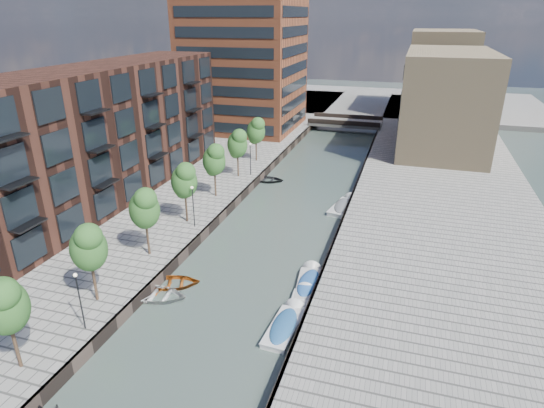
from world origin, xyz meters
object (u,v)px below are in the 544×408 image
at_px(motorboat_0, 286,324).
at_px(sloop_2, 173,285).
at_px(motorboat_2, 302,304).
at_px(tree_0, 4,304).
at_px(tree_4, 214,159).
at_px(tree_3, 184,180).
at_px(tree_2, 144,207).
at_px(tree_5, 237,143).
at_px(tree_6, 256,130).
at_px(sloop_3, 157,298).
at_px(motorboat_4, 344,206).
at_px(bridge, 346,122).
at_px(car, 408,139).
at_px(motorboat_3, 309,282).
at_px(sloop_4, 266,181).
at_px(tree_1, 88,246).

bearing_deg(motorboat_0, sloop_2, 166.72).
xyz_separation_m(sloop_2, motorboat_2, (10.36, 0.44, 0.09)).
bearing_deg(motorboat_0, motorboat_2, 80.89).
xyz_separation_m(tree_0, tree_4, (0.00, 28.00, 0.00)).
bearing_deg(tree_3, tree_4, 90.00).
xyz_separation_m(tree_2, tree_5, (0.00, 21.00, 0.00)).
distance_m(tree_6, sloop_3, 32.92).
xyz_separation_m(tree_3, motorboat_4, (14.00, 10.12, -5.09)).
bearing_deg(sloop_2, tree_0, 141.68).
bearing_deg(tree_0, sloop_3, 72.21).
distance_m(bridge, car, 15.21).
bearing_deg(motorboat_3, bridge, 95.60).
distance_m(tree_2, tree_3, 7.00).
height_order(tree_2, sloop_4, tree_2).
bearing_deg(sloop_2, sloop_3, 147.66).
xyz_separation_m(motorboat_0, motorboat_4, (0.62, 21.91, 0.02)).
bearing_deg(tree_2, tree_4, 90.00).
xyz_separation_m(tree_2, tree_6, (0.00, 28.00, 0.00)).
height_order(tree_4, tree_6, same).
xyz_separation_m(tree_5, motorboat_4, (14.00, -3.88, -5.09)).
bearing_deg(tree_2, sloop_3, -54.46).
bearing_deg(sloop_4, tree_0, 171.26).
relative_size(tree_6, motorboat_3, 1.17).
xyz_separation_m(sloop_2, sloop_3, (-0.36, -1.89, 0.00)).
distance_m(tree_0, tree_3, 21.00).
bearing_deg(sloop_2, tree_2, 33.01).
xyz_separation_m(tree_5, tree_6, (0.00, 7.00, 0.00)).
bearing_deg(tree_1, tree_6, 90.00).
bearing_deg(sloop_3, tree_3, 8.31).
xyz_separation_m(tree_6, motorboat_0, (13.37, -32.79, -5.11)).
distance_m(tree_3, tree_6, 21.00).
distance_m(tree_0, tree_5, 35.00).
height_order(sloop_4, car, car).
xyz_separation_m(tree_0, sloop_4, (3.10, 36.89, -5.31)).
bearing_deg(sloop_4, bridge, -13.79).
xyz_separation_m(tree_3, tree_5, (0.00, 14.00, 0.00)).
bearing_deg(motorboat_3, tree_4, 136.29).
height_order(tree_6, sloop_2, tree_6).
xyz_separation_m(bridge, motorboat_2, (5.32, -56.01, -1.30)).
xyz_separation_m(bridge, tree_1, (-8.50, -61.00, 3.92)).
height_order(tree_1, tree_2, same).
bearing_deg(motorboat_3, car, 81.86).
bearing_deg(tree_3, car, 61.70).
bearing_deg(motorboat_3, sloop_4, 115.75).
bearing_deg(bridge, sloop_4, -99.85).
height_order(sloop_3, motorboat_0, motorboat_0).
distance_m(sloop_2, motorboat_0, 10.19).
bearing_deg(tree_5, tree_4, -90.00).
height_order(motorboat_0, car, car).
relative_size(tree_0, tree_5, 1.00).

